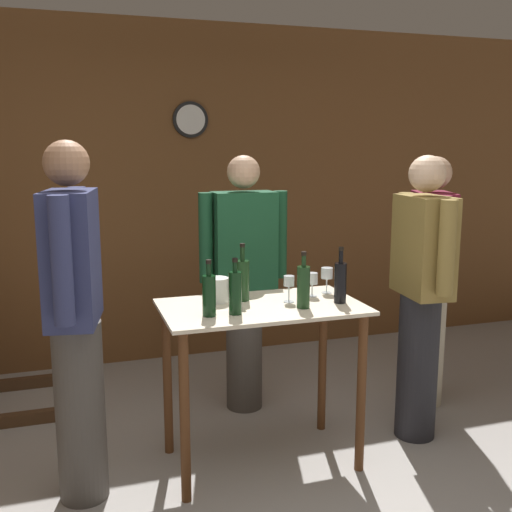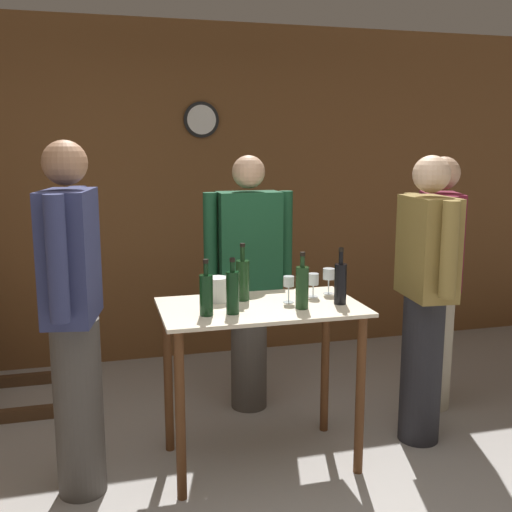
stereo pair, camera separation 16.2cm
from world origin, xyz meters
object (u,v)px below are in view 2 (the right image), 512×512
wine_bottle_far_right (340,282)px  wine_bottle_left (233,291)px  wine_bottle_right (302,286)px  person_visitor_near_door (73,314)px  person_visitor_bearded (438,278)px  wine_bottle_far_left (206,294)px  person_host (249,278)px  wine_glass_near_right (329,275)px  wine_glass_near_left (289,283)px  wine_glass_near_center (313,280)px  ice_bucket (217,289)px  person_visitor_with_scarf (425,295)px  wine_bottle_center (243,279)px

wine_bottle_far_right → wine_bottle_left: bearing=-176.1°
wine_bottle_right → person_visitor_near_door: 1.15m
wine_bottle_right → wine_bottle_left: bearing=-179.4°
wine_bottle_left → person_visitor_near_door: bearing=175.2°
wine_bottle_right → person_visitor_bearded: (1.12, 0.52, -0.14)m
wine_bottle_right → person_visitor_bearded: size_ratio=0.18×
wine_bottle_far_left → person_host: bearing=62.7°
wine_bottle_far_right → wine_glass_near_right: (0.02, 0.22, -0.01)m
wine_glass_near_left → person_visitor_near_door: (-1.12, -0.07, -0.07)m
wine_bottle_left → wine_glass_near_center: bearing=22.8°
wine_glass_near_left → wine_glass_near_center: (0.17, 0.08, -0.01)m
ice_bucket → wine_bottle_right: bearing=-32.7°
wine_bottle_far_left → person_host: (0.43, 0.83, -0.12)m
wine_bottle_far_left → person_visitor_with_scarf: person_visitor_with_scarf is taller
wine_glass_near_right → person_visitor_bearded: bearing=16.8°
wine_bottle_left → wine_bottle_right: bearing=0.6°
wine_bottle_far_left → wine_bottle_far_right: bearing=2.8°
ice_bucket → person_visitor_with_scarf: bearing=-6.5°
wine_glass_near_center → ice_bucket: (-0.54, 0.04, -0.03)m
ice_bucket → person_visitor_near_door: person_visitor_near_door is taller
person_visitor_with_scarf → person_visitor_bearded: size_ratio=1.01×
wine_glass_near_center → person_visitor_near_door: size_ratio=0.08×
wine_glass_near_right → person_visitor_with_scarf: bearing=-14.3°
wine_bottle_right → wine_glass_near_center: bearing=56.5°
wine_bottle_center → wine_glass_near_right: bearing=1.5°
wine_bottle_right → ice_bucket: wine_bottle_right is taller
ice_bucket → person_visitor_with_scarf: person_visitor_with_scarf is taller
person_visitor_with_scarf → person_visitor_bearded: bearing=50.8°
wine_bottle_far_right → wine_glass_near_left: size_ratio=2.10×
wine_glass_near_center → person_visitor_with_scarf: bearing=-8.0°
wine_bottle_left → wine_bottle_far_right: 0.60m
wine_glass_near_center → person_visitor_near_door: bearing=-173.3°
wine_bottle_far_left → wine_glass_near_left: size_ratio=1.96×
wine_glass_near_right → person_host: size_ratio=0.09×
wine_bottle_far_left → wine_glass_near_left: 0.49m
wine_bottle_right → wine_glass_near_left: wine_bottle_right is taller
wine_bottle_right → ice_bucket: bearing=147.3°
wine_bottle_far_left → wine_bottle_left: bearing=-2.2°
wine_glass_near_center → person_host: bearing=109.4°
wine_bottle_far_left → wine_bottle_right: (0.51, -0.00, 0.01)m
wine_bottle_left → wine_glass_near_right: (0.62, 0.26, -0.01)m
wine_glass_near_right → person_host: person_host is taller
wine_bottle_left → person_visitor_bearded: (1.49, 0.52, -0.13)m
wine_bottle_left → wine_bottle_far_right: (0.60, 0.04, 0.00)m
wine_bottle_center → wine_bottle_far_right: 0.53m
wine_bottle_far_left → wine_glass_near_center: (0.65, 0.21, -0.02)m
ice_bucket → person_visitor_with_scarf: 1.21m
wine_bottle_far_left → person_visitor_bearded: person_visitor_bearded is taller
ice_bucket → person_visitor_near_door: size_ratio=0.08×
wine_bottle_far_right → wine_glass_near_center: (-0.09, 0.18, -0.02)m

